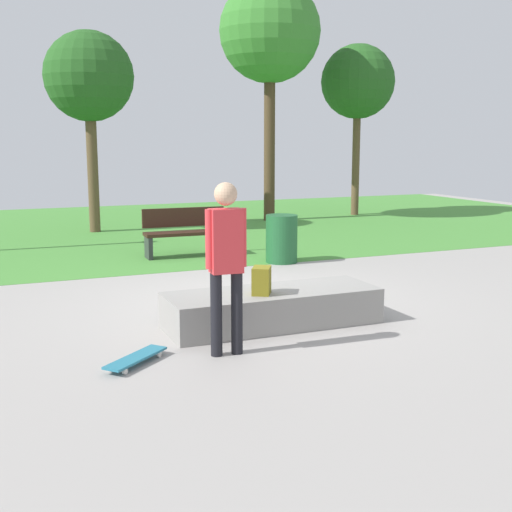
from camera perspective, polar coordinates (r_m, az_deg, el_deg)
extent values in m
plane|color=#9E9993|center=(9.24, -0.73, -3.78)|extent=(28.00, 28.00, 0.00)
cube|color=#478C38|center=(16.95, -11.17, 2.35)|extent=(26.60, 11.71, 0.01)
cube|color=gray|center=(7.97, 1.41, -4.46)|extent=(2.56, 0.90, 0.42)
cube|color=olive|center=(7.71, 0.48, -2.12)|extent=(0.31, 0.34, 0.32)
cylinder|color=black|center=(6.81, -3.43, -5.06)|extent=(0.12, 0.12, 0.87)
cylinder|color=black|center=(6.87, -1.66, -4.91)|extent=(0.12, 0.12, 0.87)
cube|color=red|center=(6.68, -2.59, 1.31)|extent=(0.33, 0.22, 0.65)
cylinder|color=red|center=(6.63, -3.99, 1.45)|extent=(0.09, 0.09, 0.60)
cylinder|color=red|center=(6.73, -1.20, 1.60)|extent=(0.09, 0.09, 0.60)
sphere|color=tan|center=(6.63, -2.62, 5.34)|extent=(0.23, 0.23, 0.23)
cube|color=teal|center=(6.75, -10.28, -8.58)|extent=(0.74, 0.67, 0.02)
cylinder|color=silver|center=(7.02, -9.41, -8.16)|extent=(0.06, 0.06, 0.06)
cylinder|color=silver|center=(6.93, -8.33, -8.37)|extent=(0.06, 0.06, 0.06)
cylinder|color=silver|center=(6.60, -12.30, -9.45)|extent=(0.06, 0.06, 0.06)
cylinder|color=silver|center=(6.51, -11.19, -9.70)|extent=(0.06, 0.06, 0.06)
cube|color=#331E14|center=(12.64, -5.96, 1.97)|extent=(1.61, 0.49, 0.06)
cube|color=#331E14|center=(12.82, -6.24, 3.34)|extent=(1.60, 0.11, 0.36)
cube|color=#2D2D33|center=(12.88, -2.78, 1.15)|extent=(0.09, 0.40, 0.45)
cube|color=#2D2D33|center=(12.51, -9.20, 0.77)|extent=(0.09, 0.40, 0.45)
cylinder|color=brown|center=(16.37, -13.84, 7.28)|extent=(0.25, 0.25, 3.02)
sphere|color=#23561E|center=(16.42, -14.15, 14.73)|extent=(2.08, 2.08, 2.08)
cylinder|color=brown|center=(19.77, 8.56, 8.13)|extent=(0.22, 0.22, 3.20)
sphere|color=#23561E|center=(19.83, 8.73, 14.58)|extent=(2.10, 2.10, 2.10)
cylinder|color=#4C3823|center=(18.17, 1.16, 9.66)|extent=(0.30, 0.30, 4.20)
sphere|color=#387F2D|center=(18.39, 1.20, 18.73)|extent=(2.67, 2.67, 2.67)
cylinder|color=#1E592D|center=(11.98, 2.21, 1.49)|extent=(0.57, 0.57, 0.86)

